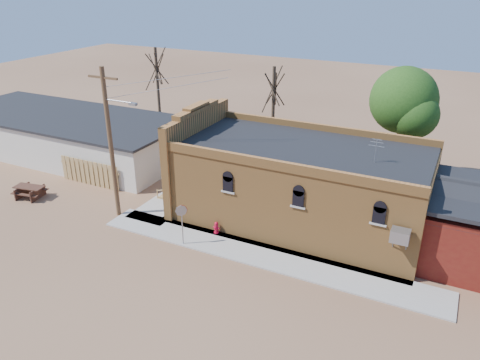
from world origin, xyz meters
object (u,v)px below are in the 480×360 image
at_px(stop_sign, 182,214).
at_px(trash_barrel, 184,198).
at_px(picnic_table, 30,190).
at_px(fire_hydrant, 216,228).
at_px(utility_pole, 111,141).
at_px(brick_bar, 296,183).

xyz_separation_m(stop_sign, trash_barrel, (-2.54, 4.10, -1.39)).
xyz_separation_m(trash_barrel, picnic_table, (-9.67, -3.60, 0.04)).
bearing_deg(fire_hydrant, trash_barrel, 160.86).
distance_m(trash_barrel, picnic_table, 10.31).
relative_size(stop_sign, picnic_table, 1.08).
height_order(utility_pole, fire_hydrant, utility_pole).
bearing_deg(utility_pole, stop_sign, -12.56).
xyz_separation_m(brick_bar, trash_barrel, (-6.94, -1.40, -1.85)).
relative_size(utility_pole, fire_hydrant, 12.97).
height_order(brick_bar, utility_pole, utility_pole).
relative_size(trash_barrel, picnic_table, 0.38).
bearing_deg(utility_pole, brick_bar, 23.69).
height_order(stop_sign, trash_barrel, stop_sign).
bearing_deg(brick_bar, utility_pole, -156.31).
distance_m(fire_hydrant, stop_sign, 2.55).
height_order(brick_bar, stop_sign, brick_bar).
relative_size(brick_bar, stop_sign, 7.01).
distance_m(utility_pole, trash_barrel, 5.90).
bearing_deg(stop_sign, picnic_table, 156.19).
height_order(brick_bar, trash_barrel, brick_bar).
relative_size(brick_bar, picnic_table, 7.59).
distance_m(stop_sign, trash_barrel, 5.02).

